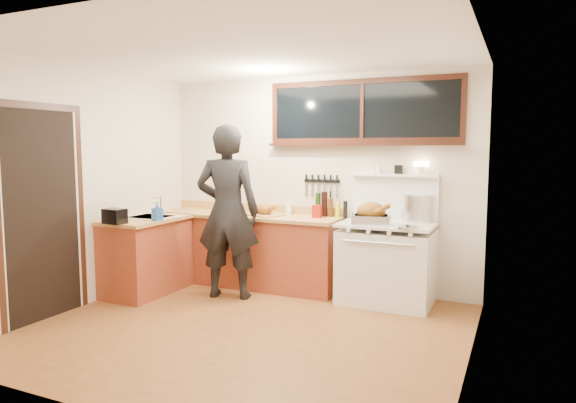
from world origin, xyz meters
The scene contains 20 objects.
ground_plane centered at (0.00, 0.00, -0.01)m, with size 4.00×3.50×0.02m, color brown.
room_shell centered at (0.00, 0.00, 1.65)m, with size 4.10×3.60×2.65m.
counter_back centered at (-0.80, 1.45, 0.45)m, with size 2.44×0.64×1.00m.
counter_left centered at (-1.70, 0.62, 0.45)m, with size 0.64×1.09×0.90m.
sink_unit centered at (-1.68, 0.70, 0.85)m, with size 0.50×0.45×0.37m.
vintage_stove centered at (1.00, 1.41, 0.47)m, with size 1.02×0.74×1.57m.
back_window centered at (0.60, 1.72, 2.06)m, with size 2.32×0.13×0.77m.
left_doorway centered at (-1.99, -0.55, 1.09)m, with size 0.02×1.04×2.17m.
knife_strip centered at (0.10, 1.73, 1.31)m, with size 0.46×0.03×0.28m.
man centered at (-0.72, 0.87, 1.00)m, with size 0.83×0.65×1.99m.
soap_bottle centered at (-1.43, 0.51, 1.00)m, with size 0.11×0.12×0.21m.
toaster centered at (-1.70, 0.12, 0.98)m, with size 0.25×0.18×0.16m.
cutting_board centered at (-0.52, 1.40, 0.96)m, with size 0.53×0.47×0.15m.
roast_turkey centered at (0.86, 1.26, 1.00)m, with size 0.46×0.38×0.24m.
stockpot centered at (1.28, 1.67, 1.05)m, with size 0.35×0.35×0.30m.
saucepan centered at (1.17, 1.70, 0.96)m, with size 0.21×0.29×0.12m.
pot_lid centered at (1.28, 1.11, 0.91)m, with size 0.26×0.26×0.04m.
coffee_tin centered at (0.14, 1.48, 0.98)m, with size 0.11×0.09×0.15m.
pitcher centered at (-0.31, 1.65, 0.98)m, with size 0.11×0.11×0.16m.
bottle_cluster centered at (0.22, 1.63, 1.03)m, with size 0.41×0.07×0.30m.
Camera 1 is at (2.33, -4.14, 1.73)m, focal length 32.00 mm.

